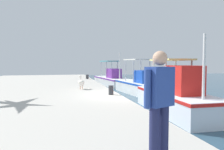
{
  "coord_description": "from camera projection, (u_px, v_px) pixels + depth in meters",
  "views": [
    {
      "loc": [
        9.69,
        -2.7,
        2.35
      ],
      "look_at": [
        -4.38,
        0.65,
        1.5
      ],
      "focal_mm": 32.74,
      "sensor_mm": 36.0,
      "label": 1
    }
  ],
  "objects": [
    {
      "name": "quay_pier",
      "position": [
        11.0,
        107.0,
        8.99
      ],
      "size": [
        36.0,
        10.0,
        0.8
      ],
      "primitive_type": "cube",
      "color": "#BCB7AD",
      "rests_on": "ground"
    },
    {
      "name": "fishing_boat_nearest",
      "position": [
        111.0,
        79.0,
        21.73
      ],
      "size": [
        6.67,
        2.69,
        3.34
      ],
      "color": "white",
      "rests_on": "ground"
    },
    {
      "name": "fishing_boat_second",
      "position": [
        141.0,
        85.0,
        15.65
      ],
      "size": [
        5.54,
        2.64,
        2.91
      ],
      "color": "white",
      "rests_on": "ground"
    },
    {
      "name": "fishing_boat_third",
      "position": [
        177.0,
        97.0,
        9.48
      ],
      "size": [
        5.45,
        2.05,
        3.43
      ],
      "color": "white",
      "rests_on": "ground"
    },
    {
      "name": "pelican",
      "position": [
        81.0,
        82.0,
        12.1
      ],
      "size": [
        0.96,
        0.41,
        0.82
      ],
      "color": "tan",
      "rests_on": "quay_pier"
    },
    {
      "name": "fisherman_standing",
      "position": [
        159.0,
        102.0,
        3.1
      ],
      "size": [
        0.38,
        0.58,
        1.73
      ],
      "color": "#1E234C",
      "rests_on": "quay_pier"
    },
    {
      "name": "mooring_bollard_nearest",
      "position": [
        87.0,
        77.0,
        19.98
      ],
      "size": [
        0.27,
        0.27,
        0.41
      ],
      "primitive_type": "cylinder",
      "color": "#333338",
      "rests_on": "quay_pier"
    },
    {
      "name": "mooring_bollard_second",
      "position": [
        111.0,
        90.0,
        9.99
      ],
      "size": [
        0.24,
        0.24,
        0.45
      ],
      "primitive_type": "cylinder",
      "color": "#333338",
      "rests_on": "quay_pier"
    }
  ]
}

